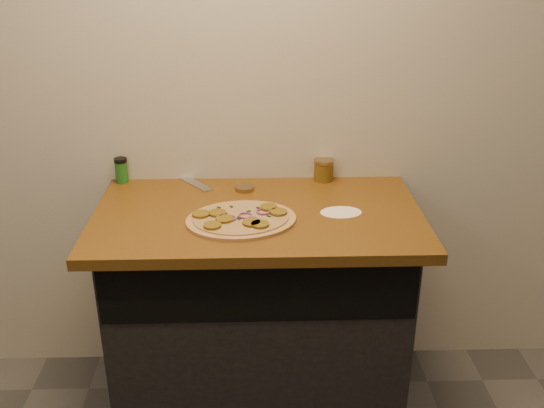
{
  "coord_description": "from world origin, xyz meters",
  "views": [
    {
      "loc": [
        -0.01,
        -0.6,
        1.83
      ],
      "look_at": [
        0.05,
        1.37,
        0.95
      ],
      "focal_mm": 40.0,
      "sensor_mm": 36.0,
      "label": 1
    }
  ],
  "objects_px": {
    "pizza": "(241,219)",
    "spice_shaker": "(121,170)",
    "chefs_knife": "(184,177)",
    "salsa_jar": "(324,170)"
  },
  "relations": [
    {
      "from": "pizza",
      "to": "spice_shaker",
      "type": "distance_m",
      "value": 0.63
    },
    {
      "from": "salsa_jar",
      "to": "pizza",
      "type": "bearing_deg",
      "value": -130.69
    },
    {
      "from": "pizza",
      "to": "salsa_jar",
      "type": "relative_size",
      "value": 4.89
    },
    {
      "from": "chefs_knife",
      "to": "spice_shaker",
      "type": "distance_m",
      "value": 0.25
    },
    {
      "from": "pizza",
      "to": "spice_shaker",
      "type": "relative_size",
      "value": 4.25
    },
    {
      "from": "pizza",
      "to": "spice_shaker",
      "type": "xyz_separation_m",
      "value": [
        -0.49,
        0.39,
        0.04
      ]
    },
    {
      "from": "salsa_jar",
      "to": "spice_shaker",
      "type": "xyz_separation_m",
      "value": [
        -0.82,
        0.0,
        0.01
      ]
    },
    {
      "from": "salsa_jar",
      "to": "spice_shaker",
      "type": "bearing_deg",
      "value": 180.0
    },
    {
      "from": "pizza",
      "to": "spice_shaker",
      "type": "bearing_deg",
      "value": 141.79
    },
    {
      "from": "salsa_jar",
      "to": "spice_shaker",
      "type": "height_order",
      "value": "spice_shaker"
    }
  ]
}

